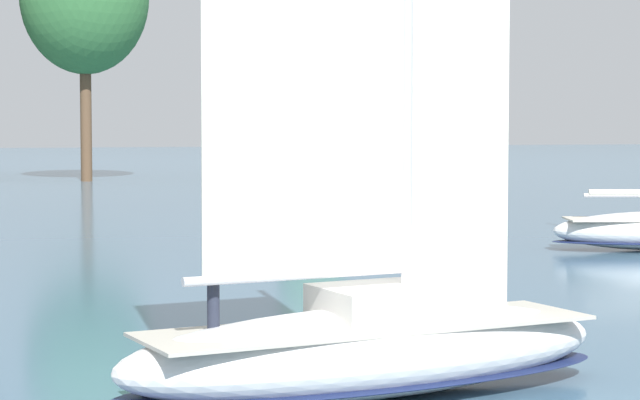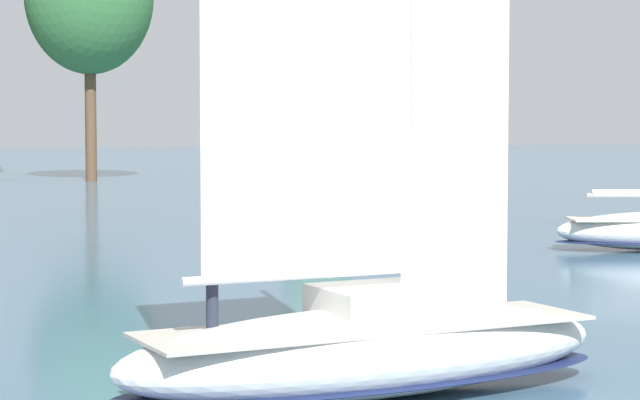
# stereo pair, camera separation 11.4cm
# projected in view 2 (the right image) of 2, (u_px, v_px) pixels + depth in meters

# --- Properties ---
(ground_plane) EXTENTS (400.00, 400.00, 0.00)m
(ground_plane) POSITION_uv_depth(u_px,v_px,m) (368.00, 397.00, 20.89)
(ground_plane) COLOR #42667F
(tree_shore_center) EXTENTS (5.68, 5.68, 11.68)m
(tree_shore_center) POSITION_uv_depth(u_px,v_px,m) (316.00, 76.00, 99.48)
(tree_shore_center) COLOR brown
(tree_shore_center) RESTS_ON ground
(sailboat_main) EXTENTS (9.34, 4.19, 12.40)m
(sailboat_main) POSITION_uv_depth(u_px,v_px,m) (369.00, 338.00, 20.83)
(sailboat_main) COLOR silver
(sailboat_main) RESTS_ON ground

